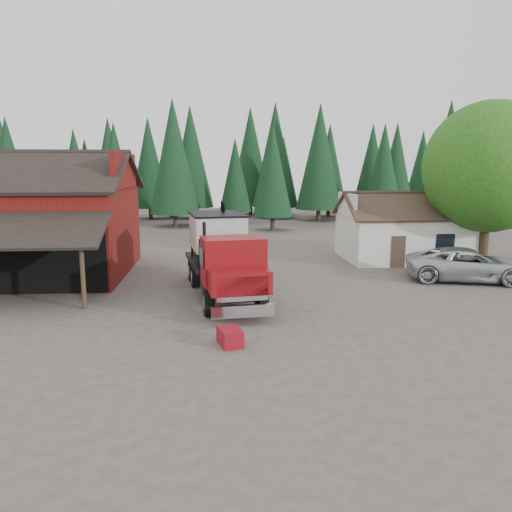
{
  "coord_description": "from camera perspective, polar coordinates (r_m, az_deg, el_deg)",
  "views": [
    {
      "loc": [
        0.14,
        -19.68,
        6.07
      ],
      "look_at": [
        2.19,
        4.72,
        1.8
      ],
      "focal_mm": 35.0,
      "sensor_mm": 36.0,
      "label": 1
    }
  ],
  "objects": [
    {
      "name": "near_pine_d",
      "position": [
        53.86,
        -9.41,
        11.18
      ],
      "size": [
        5.28,
        5.28,
        13.4
      ],
      "color": "#382619",
      "rests_on": "ground"
    },
    {
      "name": "deciduous_tree",
      "position": [
        34.12,
        25.13,
        8.7
      ],
      "size": [
        8.0,
        8.0,
        10.2
      ],
      "color": "#382619",
      "rests_on": "ground"
    },
    {
      "name": "near_pine_b",
      "position": [
        50.03,
        1.94,
        9.68
      ],
      "size": [
        3.96,
        3.96,
        10.4
      ],
      "color": "#382619",
      "rests_on": "ground"
    },
    {
      "name": "conifer_backdrop",
      "position": [
        61.98,
        -4.94,
        4.24
      ],
      "size": [
        76.0,
        16.0,
        16.0
      ],
      "primitive_type": null,
      "color": "black",
      "rests_on": "ground"
    },
    {
      "name": "red_barn",
      "position": [
        31.79,
        -25.33,
        2.84
      ],
      "size": [
        12.8,
        13.63,
        7.18
      ],
      "color": "maroon",
      "rests_on": "ground"
    },
    {
      "name": "farmhouse",
      "position": [
        35.39,
        16.55,
        2.34
      ],
      "size": [
        8.6,
        6.42,
        4.65
      ],
      "color": "silver",
      "rests_on": "ground"
    },
    {
      "name": "feed_truck",
      "position": [
        24.05,
        -3.83,
        0.35
      ],
      "size": [
        4.0,
        10.19,
        4.48
      ],
      "rotation": [
        0.0,
        0.0,
        0.14
      ],
      "color": "black",
      "rests_on": "ground"
    },
    {
      "name": "equip_box",
      "position": [
        17.64,
        -3.01,
        -9.22
      ],
      "size": [
        0.96,
        1.24,
        0.6
      ],
      "primitive_type": "cube",
      "rotation": [
        0.0,
        0.0,
        0.26
      ],
      "color": "maroon",
      "rests_on": "ground"
    },
    {
      "name": "ground",
      "position": [
        20.6,
        -5.03,
        -7.29
      ],
      "size": [
        120.0,
        120.0,
        0.0
      ],
      "primitive_type": "plane",
      "color": "#4B423B",
      "rests_on": "ground"
    },
    {
      "name": "silver_car",
      "position": [
        29.73,
        23.07,
        -0.91
      ],
      "size": [
        7.09,
        4.61,
        1.82
      ],
      "primitive_type": "imported",
      "rotation": [
        0.0,
        0.0,
        1.31
      ],
      "color": "#B8BBC0",
      "rests_on": "ground"
    },
    {
      "name": "near_pine_c",
      "position": [
        50.65,
        21.1,
        10.18
      ],
      "size": [
        4.84,
        4.84,
        12.4
      ],
      "color": "#382619",
      "rests_on": "ground"
    }
  ]
}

